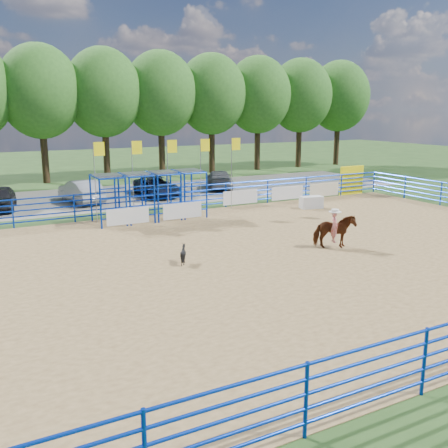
{
  "coord_description": "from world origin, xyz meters",
  "views": [
    {
      "loc": [
        -10.99,
        -16.35,
        5.8
      ],
      "look_at": [
        -1.86,
        1.0,
        1.3
      ],
      "focal_mm": 40.0,
      "sensor_mm": 36.0,
      "label": 1
    }
  ],
  "objects_px": {
    "announcer_table": "(311,202)",
    "calf": "(183,254)",
    "car_d": "(219,179)",
    "horse_and_rider": "(334,229)",
    "car_a": "(0,198)",
    "car_c": "(156,187)",
    "car_b": "(81,191)"
  },
  "relations": [
    {
      "from": "horse_and_rider",
      "to": "car_b",
      "type": "relative_size",
      "value": 0.53
    },
    {
      "from": "horse_and_rider",
      "to": "calf",
      "type": "xyz_separation_m",
      "value": [
        -6.57,
        0.96,
        -0.47
      ]
    },
    {
      "from": "announcer_table",
      "to": "horse_and_rider",
      "type": "distance_m",
      "value": 8.88
    },
    {
      "from": "car_c",
      "to": "car_a",
      "type": "bearing_deg",
      "value": -177.33
    },
    {
      "from": "horse_and_rider",
      "to": "car_b",
      "type": "xyz_separation_m",
      "value": [
        -7.18,
        16.01,
        -0.12
      ]
    },
    {
      "from": "calf",
      "to": "car_d",
      "type": "xyz_separation_m",
      "value": [
        9.87,
        16.2,
        0.3
      ]
    },
    {
      "from": "calf",
      "to": "car_b",
      "type": "distance_m",
      "value": 15.07
    },
    {
      "from": "announcer_table",
      "to": "calf",
      "type": "height_order",
      "value": "calf"
    },
    {
      "from": "calf",
      "to": "car_c",
      "type": "distance_m",
      "value": 15.79
    },
    {
      "from": "announcer_table",
      "to": "horse_and_rider",
      "type": "relative_size",
      "value": 0.57
    },
    {
      "from": "car_d",
      "to": "car_a",
      "type": "bearing_deg",
      "value": 27.79
    },
    {
      "from": "announcer_table",
      "to": "car_c",
      "type": "relative_size",
      "value": 0.29
    },
    {
      "from": "car_d",
      "to": "car_c",
      "type": "bearing_deg",
      "value": 33.94
    },
    {
      "from": "announcer_table",
      "to": "calf",
      "type": "distance_m",
      "value": 12.99
    },
    {
      "from": "car_a",
      "to": "car_d",
      "type": "xyz_separation_m",
      "value": [
        15.26,
        1.33,
        -0.02
      ]
    },
    {
      "from": "car_b",
      "to": "car_d",
      "type": "relative_size",
      "value": 0.96
    },
    {
      "from": "calf",
      "to": "car_d",
      "type": "bearing_deg",
      "value": -51.37
    },
    {
      "from": "announcer_table",
      "to": "car_d",
      "type": "height_order",
      "value": "car_d"
    },
    {
      "from": "horse_and_rider",
      "to": "car_c",
      "type": "distance_m",
      "value": 16.24
    },
    {
      "from": "car_c",
      "to": "car_d",
      "type": "distance_m",
      "value": 5.5
    },
    {
      "from": "car_d",
      "to": "horse_and_rider",
      "type": "bearing_deg",
      "value": 101.91
    },
    {
      "from": "announcer_table",
      "to": "calf",
      "type": "relative_size",
      "value": 1.86
    },
    {
      "from": "car_a",
      "to": "car_c",
      "type": "relative_size",
      "value": 0.86
    },
    {
      "from": "calf",
      "to": "car_b",
      "type": "xyz_separation_m",
      "value": [
        -0.61,
        15.05,
        0.35
      ]
    },
    {
      "from": "announcer_table",
      "to": "car_a",
      "type": "relative_size",
      "value": 0.33
    },
    {
      "from": "car_b",
      "to": "car_a",
      "type": "bearing_deg",
      "value": -7.35
    },
    {
      "from": "announcer_table",
      "to": "car_d",
      "type": "bearing_deg",
      "value": 97.78
    },
    {
      "from": "car_c",
      "to": "announcer_table",
      "type": "bearing_deg",
      "value": -50.69
    },
    {
      "from": "horse_and_rider",
      "to": "car_a",
      "type": "relative_size",
      "value": 0.58
    },
    {
      "from": "announcer_table",
      "to": "car_a",
      "type": "bearing_deg",
      "value": 153.51
    },
    {
      "from": "horse_and_rider",
      "to": "car_b",
      "type": "distance_m",
      "value": 17.55
    },
    {
      "from": "car_a",
      "to": "car_c",
      "type": "xyz_separation_m",
      "value": [
        9.86,
        0.27,
        -0.04
      ]
    }
  ]
}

